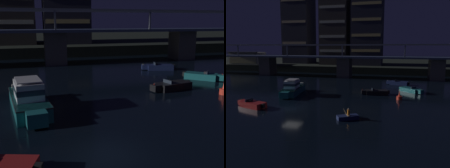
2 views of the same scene
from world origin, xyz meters
TOP-DOWN VIEW (x-y plane):
  - ground_plane at (0.00, 0.00)m, footprint 400.00×400.00m
  - far_riverbank at (0.00, 82.84)m, footprint 240.00×80.00m
  - river_bridge at (0.00, 34.83)m, footprint 104.58×6.40m
  - cabin_cruiser_near_left at (-4.17, 9.27)m, footprint 3.77×9.34m
  - speedboat_near_center at (17.31, 16.48)m, footprint 4.45×4.33m
  - speedboat_near_right at (14.96, 24.64)m, footprint 5.20×2.66m
  - speedboat_mid_left at (10.87, 12.61)m, footprint 5.21×2.63m
  - channel_buoy at (15.06, 9.30)m, footprint 0.90×0.90m

SIDE VIEW (x-z plane):
  - ground_plane at x=0.00m, z-range 0.00..0.00m
  - speedboat_near_center at x=17.31m, z-range -0.17..0.99m
  - speedboat_near_right at x=14.96m, z-range -0.17..0.99m
  - speedboat_mid_left at x=10.87m, z-range -0.17..0.99m
  - channel_buoy at x=15.06m, z-range -0.40..1.36m
  - cabin_cruiser_near_left at x=-4.17m, z-range -0.34..2.45m
  - far_riverbank at x=0.00m, z-range 0.00..2.20m
  - river_bridge at x=0.00m, z-range -0.50..8.88m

